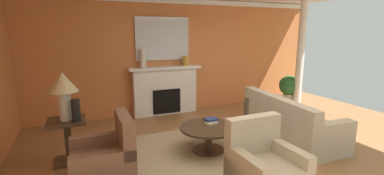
{
  "coord_description": "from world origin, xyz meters",
  "views": [
    {
      "loc": [
        -2.43,
        -3.7,
        2.06
      ],
      "look_at": [
        -0.43,
        1.0,
        1.0
      ],
      "focal_mm": 25.52,
      "sensor_mm": 36.0,
      "label": 1
    }
  ],
  "objects_px": {
    "fireplace": "(165,92)",
    "side_table": "(68,138)",
    "mantel_mirror": "(163,39)",
    "armchair_near_window": "(105,162)",
    "coffee_table": "(209,133)",
    "vase_mantel_left": "(143,58)",
    "potted_plant": "(289,87)",
    "armchair_facing_fireplace": "(265,170)",
    "vase_on_side_table": "(76,110)",
    "sofa": "(289,123)",
    "vase_mantel_right": "(186,61)",
    "table_lamp": "(63,87)"
  },
  "relations": [
    {
      "from": "fireplace",
      "to": "side_table",
      "type": "relative_size",
      "value": 2.57
    },
    {
      "from": "armchair_facing_fireplace",
      "to": "potted_plant",
      "type": "distance_m",
      "value": 4.74
    },
    {
      "from": "fireplace",
      "to": "potted_plant",
      "type": "distance_m",
      "value": 3.55
    },
    {
      "from": "table_lamp",
      "to": "potted_plant",
      "type": "height_order",
      "value": "table_lamp"
    },
    {
      "from": "coffee_table",
      "to": "vase_mantel_left",
      "type": "bearing_deg",
      "value": 103.32
    },
    {
      "from": "armchair_near_window",
      "to": "vase_mantel_left",
      "type": "relative_size",
      "value": 2.15
    },
    {
      "from": "fireplace",
      "to": "vase_mantel_right",
      "type": "xyz_separation_m",
      "value": [
        0.55,
        -0.05,
        0.75
      ]
    },
    {
      "from": "fireplace",
      "to": "armchair_near_window",
      "type": "bearing_deg",
      "value": -121.9
    },
    {
      "from": "sofa",
      "to": "vase_mantel_left",
      "type": "bearing_deg",
      "value": 132.85
    },
    {
      "from": "mantel_mirror",
      "to": "armchair_near_window",
      "type": "relative_size",
      "value": 1.42
    },
    {
      "from": "armchair_facing_fireplace",
      "to": "fireplace",
      "type": "bearing_deg",
      "value": 91.86
    },
    {
      "from": "vase_on_side_table",
      "to": "potted_plant",
      "type": "relative_size",
      "value": 0.41
    },
    {
      "from": "vase_mantel_right",
      "to": "potted_plant",
      "type": "height_order",
      "value": "vase_mantel_right"
    },
    {
      "from": "sofa",
      "to": "coffee_table",
      "type": "height_order",
      "value": "sofa"
    },
    {
      "from": "armchair_facing_fireplace",
      "to": "vase_on_side_table",
      "type": "relative_size",
      "value": 2.77
    },
    {
      "from": "armchair_near_window",
      "to": "vase_mantel_right",
      "type": "relative_size",
      "value": 4.04
    },
    {
      "from": "vase_on_side_table",
      "to": "sofa",
      "type": "bearing_deg",
      "value": -7.19
    },
    {
      "from": "coffee_table",
      "to": "fireplace",
      "type": "bearing_deg",
      "value": 90.29
    },
    {
      "from": "coffee_table",
      "to": "vase_mantel_right",
      "type": "xyz_separation_m",
      "value": [
        0.54,
        2.37,
        0.99
      ]
    },
    {
      "from": "fireplace",
      "to": "potted_plant",
      "type": "relative_size",
      "value": 2.16
    },
    {
      "from": "sofa",
      "to": "potted_plant",
      "type": "xyz_separation_m",
      "value": [
        1.79,
        1.99,
        0.19
      ]
    },
    {
      "from": "table_lamp",
      "to": "vase_on_side_table",
      "type": "relative_size",
      "value": 2.19
    },
    {
      "from": "sofa",
      "to": "fireplace",
      "type": "bearing_deg",
      "value": 124.57
    },
    {
      "from": "fireplace",
      "to": "mantel_mirror",
      "type": "bearing_deg",
      "value": 90.0
    },
    {
      "from": "mantel_mirror",
      "to": "side_table",
      "type": "height_order",
      "value": "mantel_mirror"
    },
    {
      "from": "armchair_near_window",
      "to": "side_table",
      "type": "height_order",
      "value": "armchair_near_window"
    },
    {
      "from": "mantel_mirror",
      "to": "table_lamp",
      "type": "height_order",
      "value": "mantel_mirror"
    },
    {
      "from": "fireplace",
      "to": "vase_mantel_right",
      "type": "height_order",
      "value": "vase_mantel_right"
    },
    {
      "from": "mantel_mirror",
      "to": "table_lamp",
      "type": "distance_m",
      "value": 3.07
    },
    {
      "from": "sofa",
      "to": "table_lamp",
      "type": "relative_size",
      "value": 2.89
    },
    {
      "from": "sofa",
      "to": "mantel_mirror",
      "type": "bearing_deg",
      "value": 123.33
    },
    {
      "from": "vase_on_side_table",
      "to": "potted_plant",
      "type": "height_order",
      "value": "vase_on_side_table"
    },
    {
      "from": "fireplace",
      "to": "sofa",
      "type": "distance_m",
      "value": 3.05
    },
    {
      "from": "fireplace",
      "to": "coffee_table",
      "type": "height_order",
      "value": "fireplace"
    },
    {
      "from": "vase_mantel_right",
      "to": "vase_mantel_left",
      "type": "xyz_separation_m",
      "value": [
        -1.1,
        0.0,
        0.1
      ]
    },
    {
      "from": "armchair_facing_fireplace",
      "to": "side_table",
      "type": "distance_m",
      "value": 3.02
    },
    {
      "from": "fireplace",
      "to": "coffee_table",
      "type": "xyz_separation_m",
      "value": [
        0.01,
        -2.42,
        -0.24
      ]
    },
    {
      "from": "vase_mantel_right",
      "to": "sofa",
      "type": "bearing_deg",
      "value": -64.42
    },
    {
      "from": "fireplace",
      "to": "side_table",
      "type": "bearing_deg",
      "value": -139.3
    },
    {
      "from": "coffee_table",
      "to": "vase_mantel_right",
      "type": "bearing_deg",
      "value": 77.24
    },
    {
      "from": "coffee_table",
      "to": "sofa",
      "type": "bearing_deg",
      "value": -2.58
    },
    {
      "from": "armchair_near_window",
      "to": "coffee_table",
      "type": "relative_size",
      "value": 0.95
    },
    {
      "from": "side_table",
      "to": "vase_mantel_right",
      "type": "height_order",
      "value": "vase_mantel_right"
    },
    {
      "from": "vase_mantel_left",
      "to": "potted_plant",
      "type": "relative_size",
      "value": 0.53
    },
    {
      "from": "side_table",
      "to": "table_lamp",
      "type": "height_order",
      "value": "table_lamp"
    },
    {
      "from": "fireplace",
      "to": "armchair_near_window",
      "type": "xyz_separation_m",
      "value": [
        -1.74,
        -2.8,
        -0.26
      ]
    },
    {
      "from": "coffee_table",
      "to": "table_lamp",
      "type": "xyz_separation_m",
      "value": [
        -2.22,
        0.52,
        0.89
      ]
    },
    {
      "from": "armchair_near_window",
      "to": "side_table",
      "type": "xyz_separation_m",
      "value": [
        -0.47,
        0.9,
        0.09
      ]
    },
    {
      "from": "sofa",
      "to": "armchair_near_window",
      "type": "bearing_deg",
      "value": -175.09
    },
    {
      "from": "fireplace",
      "to": "coffee_table",
      "type": "distance_m",
      "value": 2.43
    }
  ]
}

